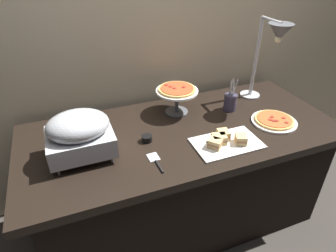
% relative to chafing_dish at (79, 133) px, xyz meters
% --- Properties ---
extents(ground_plane, '(8.00, 8.00, 0.00)m').
position_rel_chafing_dish_xyz_m(ground_plane, '(0.59, 0.04, -0.91)').
color(ground_plane, '#38332D').
extents(back_wall, '(4.40, 0.04, 2.40)m').
position_rel_chafing_dish_xyz_m(back_wall, '(0.59, 0.54, 0.29)').
color(back_wall, '#C6B593').
rests_on(back_wall, ground_plane).
extents(buffet_table, '(1.90, 0.84, 0.76)m').
position_rel_chafing_dish_xyz_m(buffet_table, '(0.59, 0.04, -0.52)').
color(buffet_table, black).
rests_on(buffet_table, ground_plane).
extents(chafing_dish, '(0.33, 0.26, 0.26)m').
position_rel_chafing_dish_xyz_m(chafing_dish, '(0.00, 0.00, 0.00)').
color(chafing_dish, '#B7BABF').
rests_on(chafing_dish, buffet_table).
extents(heat_lamp, '(0.15, 0.32, 0.56)m').
position_rel_chafing_dish_xyz_m(heat_lamp, '(1.23, 0.14, 0.29)').
color(heat_lamp, '#B7BABF').
rests_on(heat_lamp, buffet_table).
extents(pizza_plate_front, '(0.28, 0.28, 0.03)m').
position_rel_chafing_dish_xyz_m(pizza_plate_front, '(1.15, -0.09, -0.13)').
color(pizza_plate_front, white).
rests_on(pizza_plate_front, buffet_table).
extents(pizza_plate_center, '(0.27, 0.27, 0.18)m').
position_rel_chafing_dish_xyz_m(pizza_plate_center, '(0.64, 0.26, -0.00)').
color(pizza_plate_center, '#595B60').
rests_on(pizza_plate_center, buffet_table).
extents(sandwich_platter, '(0.38, 0.23, 0.06)m').
position_rel_chafing_dish_xyz_m(sandwich_platter, '(0.75, -0.18, -0.13)').
color(sandwich_platter, white).
rests_on(sandwich_platter, buffet_table).
extents(sauce_cup_near, '(0.06, 0.06, 0.04)m').
position_rel_chafing_dish_xyz_m(sauce_cup_near, '(0.35, 0.01, -0.13)').
color(sauce_cup_near, black).
rests_on(sauce_cup_near, buffet_table).
extents(utensil_holder, '(0.08, 0.08, 0.23)m').
position_rel_chafing_dish_xyz_m(utensil_holder, '(0.98, 0.16, -0.09)').
color(utensil_holder, '#383347').
rests_on(utensil_holder, buffet_table).
extents(serving_spatula, '(0.06, 0.17, 0.01)m').
position_rel_chafing_dish_xyz_m(serving_spatula, '(0.34, -0.19, -0.14)').
color(serving_spatula, '#B7BABF').
rests_on(serving_spatula, buffet_table).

